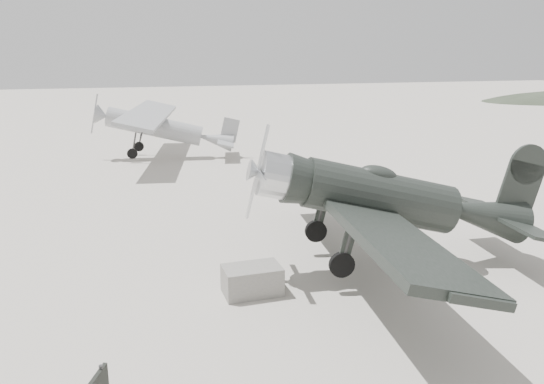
{
  "coord_description": "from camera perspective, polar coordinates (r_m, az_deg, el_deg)",
  "views": [
    {
      "loc": [
        -5.1,
        -14.02,
        5.96
      ],
      "look_at": [
        -0.56,
        2.07,
        1.5
      ],
      "focal_mm": 35.0,
      "sensor_mm": 36.0,
      "label": 1
    }
  ],
  "objects": [
    {
      "name": "equipment_block",
      "position": [
        13.57,
        -2.15,
        -9.45
      ],
      "size": [
        1.47,
        0.95,
        0.72
      ],
      "primitive_type": "cube",
      "rotation": [
        0.0,
        0.0,
        0.03
      ],
      "color": "slate",
      "rests_on": "ground"
    },
    {
      "name": "ground",
      "position": [
        16.06,
        3.96,
        -6.88
      ],
      "size": [
        160.0,
        160.0,
        0.0
      ],
      "primitive_type": "plane",
      "color": "#A69E93",
      "rests_on": "ground"
    },
    {
      "name": "highwing_monoplane",
      "position": [
        30.78,
        -11.91,
        7.24
      ],
      "size": [
        8.11,
        11.35,
        3.2
      ],
      "rotation": [
        0.0,
        0.23,
        -0.2
      ],
      "color": "gray",
      "rests_on": "ground"
    },
    {
      "name": "lowwing_monoplane",
      "position": [
        14.94,
        12.81,
        -0.81
      ],
      "size": [
        8.39,
        11.75,
        3.78
      ],
      "rotation": [
        0.0,
        0.24,
        -0.1
      ],
      "color": "black",
      "rests_on": "ground"
    }
  ]
}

